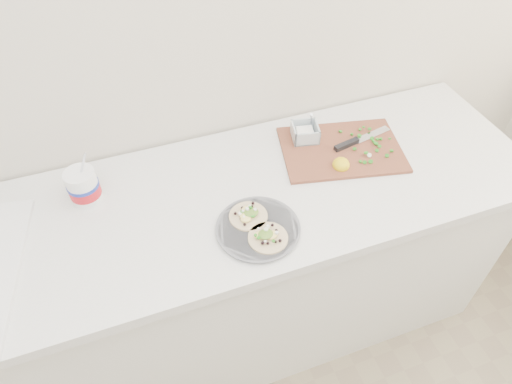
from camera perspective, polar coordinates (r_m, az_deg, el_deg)
name	(u,v)px	position (r m, az deg, el deg)	size (l,w,h in m)	color
counter	(196,282)	(1.83, -7.56, -11.07)	(2.44, 0.66, 0.90)	silver
taco_plate	(258,227)	(1.38, 0.25, -4.36)	(0.26, 0.26, 0.04)	slate
tub	(83,184)	(1.53, -20.77, 0.90)	(0.10, 0.10, 0.22)	white
cutboard	(340,146)	(1.67, 10.40, 5.74)	(0.48, 0.38, 0.07)	brown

